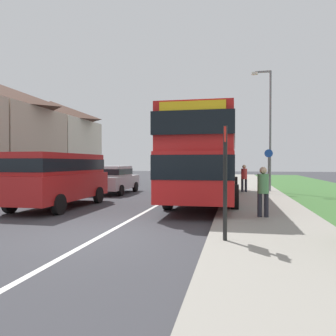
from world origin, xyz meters
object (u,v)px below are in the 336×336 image
parked_van_red (59,175)px  pedestrian_walking_away (244,177)px  street_lamp_mid (268,123)px  double_decker_bus (208,155)px  parked_car_silver (114,178)px  pedestrian_at_stop (263,189)px  bus_stop_sign (225,175)px  cycle_route_sign (269,169)px

parked_van_red → pedestrian_walking_away: bearing=45.1°
parked_van_red → street_lamp_mid: (8.80, 8.12, 2.85)m
double_decker_bus → pedestrian_walking_away: 4.47m
double_decker_bus → parked_car_silver: double_decker_bus is taller
parked_car_silver → pedestrian_at_stop: (7.72, -7.51, 0.09)m
bus_stop_sign → street_lamp_mid: (2.11, 12.87, 2.60)m
double_decker_bus → bus_stop_sign: double_decker_bus is taller
parked_car_silver → cycle_route_sign: cycle_route_sign is taller
double_decker_bus → pedestrian_walking_away: (1.77, 3.94, -1.17)m
parked_van_red → pedestrian_at_stop: size_ratio=3.21×
parked_van_red → parked_car_silver: parked_van_red is taller
parked_van_red → cycle_route_sign: (8.67, 6.60, 0.14)m
parked_van_red → cycle_route_sign: size_ratio=2.13×
pedestrian_at_stop → bus_stop_sign: bus_stop_sign is taller
parked_car_silver → bus_stop_sign: size_ratio=1.63×
bus_stop_sign → cycle_route_sign: size_ratio=1.03×
parked_car_silver → street_lamp_mid: size_ratio=0.59×
parked_car_silver → pedestrian_walking_away: bearing=10.4°
pedestrian_at_stop → parked_van_red: bearing=169.4°
pedestrian_walking_away → bus_stop_sign: (-0.72, -12.18, 0.56)m
double_decker_bus → bus_stop_sign: (1.06, -8.24, -0.60)m
parked_van_red → pedestrian_walking_away: size_ratio=3.21×
pedestrian_at_stop → street_lamp_mid: street_lamp_mid is taller
pedestrian_at_stop → pedestrian_walking_away: bearing=92.2°
parked_car_silver → pedestrian_at_stop: size_ratio=2.54×
double_decker_bus → parked_van_red: size_ratio=2.15×
street_lamp_mid → cycle_route_sign: bearing=-94.6°
double_decker_bus → bus_stop_sign: 8.33m
double_decker_bus → street_lamp_mid: 5.95m
parked_van_red → pedestrian_at_stop: (7.74, -1.44, -0.31)m
parked_car_silver → pedestrian_walking_away: pedestrian_walking_away is taller
bus_stop_sign → cycle_route_sign: (1.99, 11.35, -0.11)m
double_decker_bus → pedestrian_at_stop: size_ratio=6.89×
parked_van_red → street_lamp_mid: street_lamp_mid is taller
double_decker_bus → bus_stop_sign: size_ratio=4.42×
pedestrian_walking_away → pedestrian_at_stop: bearing=-87.8°
pedestrian_at_stop → bus_stop_sign: bearing=-107.7°
pedestrian_at_stop → cycle_route_sign: bearing=83.4°
cycle_route_sign → pedestrian_walking_away: bearing=146.9°
double_decker_bus → cycle_route_sign: double_decker_bus is taller
parked_van_red → street_lamp_mid: bearing=42.7°
street_lamp_mid → double_decker_bus: bearing=-124.4°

